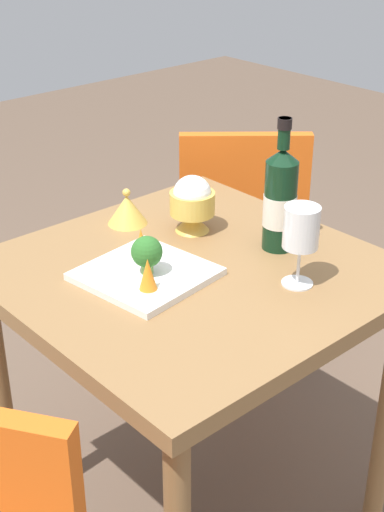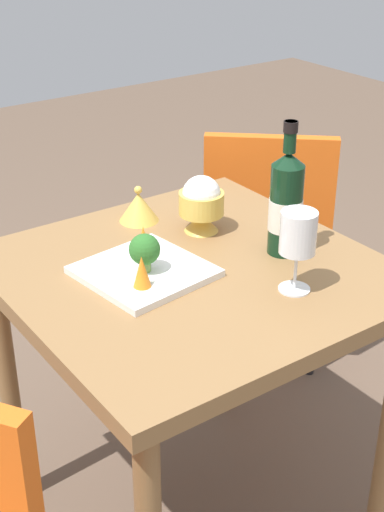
{
  "view_description": "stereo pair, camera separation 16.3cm",
  "coord_description": "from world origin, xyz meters",
  "px_view_note": "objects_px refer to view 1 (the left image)",
  "views": [
    {
      "loc": [
        1.08,
        -0.97,
        1.54
      ],
      "look_at": [
        0.0,
        0.0,
        0.79
      ],
      "focal_mm": 51.97,
      "sensor_mm": 36.0,
      "label": 1
    },
    {
      "loc": [
        1.18,
        -0.84,
        1.54
      ],
      "look_at": [
        0.0,
        0.0,
        0.79
      ],
      "focal_mm": 51.97,
      "sensor_mm": 36.0,
      "label": 2
    }
  ],
  "objects_px": {
    "carrot_garnish_left": "(141,242)",
    "carrot_garnish_right": "(148,274)",
    "chair_by_wall": "(241,221)",
    "broccoli_floret": "(147,253)",
    "serving_plate": "(146,274)",
    "rice_bowl_lid": "(127,209)",
    "rice_bowl": "(192,203)",
    "wine_bottle": "(280,199)",
    "wine_glass": "(301,229)"
  },
  "relations": [
    {
      "from": "chair_by_wall",
      "to": "carrot_garnish_right",
      "type": "height_order",
      "value": "chair_by_wall"
    },
    {
      "from": "wine_bottle",
      "to": "wine_glass",
      "type": "relative_size",
      "value": 1.74
    },
    {
      "from": "serving_plate",
      "to": "carrot_garnish_left",
      "type": "distance_m",
      "value": 0.09
    },
    {
      "from": "wine_glass",
      "to": "rice_bowl_lid",
      "type": "height_order",
      "value": "wine_glass"
    },
    {
      "from": "rice_bowl",
      "to": "chair_by_wall",
      "type": "bearing_deg",
      "value": 122.07
    },
    {
      "from": "carrot_garnish_left",
      "to": "carrot_garnish_right",
      "type": "height_order",
      "value": "carrot_garnish_right"
    },
    {
      "from": "chair_by_wall",
      "to": "carrot_garnish_right",
      "type": "bearing_deg",
      "value": -106.62
    },
    {
      "from": "carrot_garnish_left",
      "to": "chair_by_wall",
      "type": "bearing_deg",
      "value": 117.25
    },
    {
      "from": "wine_glass",
      "to": "chair_by_wall",
      "type": "bearing_deg",
      "value": 142.64
    },
    {
      "from": "serving_plate",
      "to": "carrot_garnish_left",
      "type": "xyz_separation_m",
      "value": [
        -0.07,
        0.04,
        0.04
      ]
    },
    {
      "from": "broccoli_floret",
      "to": "wine_bottle",
      "type": "bearing_deg",
      "value": 75.92
    },
    {
      "from": "rice_bowl",
      "to": "carrot_garnish_left",
      "type": "height_order",
      "value": "rice_bowl"
    },
    {
      "from": "wine_bottle",
      "to": "broccoli_floret",
      "type": "relative_size",
      "value": 3.63
    },
    {
      "from": "rice_bowl",
      "to": "rice_bowl_lid",
      "type": "xyz_separation_m",
      "value": [
        -0.14,
        -0.09,
        -0.04
      ]
    },
    {
      "from": "wine_glass",
      "to": "serving_plate",
      "type": "xyz_separation_m",
      "value": [
        -0.24,
        -0.22,
        -0.12
      ]
    },
    {
      "from": "rice_bowl_lid",
      "to": "serving_plate",
      "type": "relative_size",
      "value": 0.36
    },
    {
      "from": "wine_glass",
      "to": "carrot_garnish_right",
      "type": "bearing_deg",
      "value": -122.98
    },
    {
      "from": "broccoli_floret",
      "to": "carrot_garnish_left",
      "type": "height_order",
      "value": "broccoli_floret"
    },
    {
      "from": "rice_bowl_lid",
      "to": "carrot_garnish_right",
      "type": "bearing_deg",
      "value": -30.61
    },
    {
      "from": "wine_bottle",
      "to": "rice_bowl",
      "type": "bearing_deg",
      "value": -156.8
    },
    {
      "from": "serving_plate",
      "to": "chair_by_wall",
      "type": "bearing_deg",
      "value": 119.96
    },
    {
      "from": "broccoli_floret",
      "to": "carrot_garnish_left",
      "type": "distance_m",
      "value": 0.09
    },
    {
      "from": "rice_bowl_lid",
      "to": "broccoli_floret",
      "type": "bearing_deg",
      "value": -29.12
    },
    {
      "from": "carrot_garnish_left",
      "to": "carrot_garnish_right",
      "type": "bearing_deg",
      "value": -33.18
    },
    {
      "from": "rice_bowl_lid",
      "to": "serving_plate",
      "type": "distance_m",
      "value": 0.29
    },
    {
      "from": "chair_by_wall",
      "to": "carrot_garnish_left",
      "type": "height_order",
      "value": "chair_by_wall"
    },
    {
      "from": "wine_glass",
      "to": "carrot_garnish_left",
      "type": "relative_size",
      "value": 2.75
    },
    {
      "from": "wine_bottle",
      "to": "carrot_garnish_left",
      "type": "distance_m",
      "value": 0.33
    },
    {
      "from": "chair_by_wall",
      "to": "serving_plate",
      "type": "distance_m",
      "value": 0.87
    },
    {
      "from": "wine_bottle",
      "to": "rice_bowl_lid",
      "type": "relative_size",
      "value": 3.12
    },
    {
      "from": "chair_by_wall",
      "to": "carrot_garnish_right",
      "type": "xyz_separation_m",
      "value": [
        0.48,
        -0.77,
        0.28
      ]
    },
    {
      "from": "chair_by_wall",
      "to": "rice_bowl",
      "type": "relative_size",
      "value": 6.0
    },
    {
      "from": "wine_glass",
      "to": "carrot_garnish_left",
      "type": "xyz_separation_m",
      "value": [
        -0.3,
        -0.18,
        -0.08
      ]
    },
    {
      "from": "rice_bowl",
      "to": "serving_plate",
      "type": "height_order",
      "value": "rice_bowl"
    },
    {
      "from": "rice_bowl",
      "to": "carrot_garnish_right",
      "type": "height_order",
      "value": "rice_bowl"
    },
    {
      "from": "carrot_garnish_left",
      "to": "broccoli_floret",
      "type": "bearing_deg",
      "value": -30.09
    },
    {
      "from": "wine_bottle",
      "to": "carrot_garnish_right",
      "type": "xyz_separation_m",
      "value": [
        -0.03,
        -0.37,
        -0.07
      ]
    },
    {
      "from": "rice_bowl",
      "to": "serving_plate",
      "type": "bearing_deg",
      "value": -64.73
    },
    {
      "from": "chair_by_wall",
      "to": "rice_bowl_lid",
      "type": "distance_m",
      "value": 0.66
    },
    {
      "from": "wine_bottle",
      "to": "carrot_garnish_right",
      "type": "height_order",
      "value": "wine_bottle"
    },
    {
      "from": "chair_by_wall",
      "to": "broccoli_floret",
      "type": "xyz_separation_m",
      "value": [
        0.43,
        -0.73,
        0.3
      ]
    },
    {
      "from": "wine_bottle",
      "to": "rice_bowl_lid",
      "type": "xyz_separation_m",
      "value": [
        -0.34,
        -0.18,
        -0.08
      ]
    },
    {
      "from": "serving_plate",
      "to": "rice_bowl_lid",
      "type": "bearing_deg",
      "value": 150.51
    },
    {
      "from": "rice_bowl_lid",
      "to": "wine_bottle",
      "type": "bearing_deg",
      "value": 27.84
    },
    {
      "from": "rice_bowl",
      "to": "carrot_garnish_left",
      "type": "distance_m",
      "value": 0.2
    },
    {
      "from": "wine_glass",
      "to": "rice_bowl_lid",
      "type": "distance_m",
      "value": 0.5
    },
    {
      "from": "serving_plate",
      "to": "broccoli_floret",
      "type": "xyz_separation_m",
      "value": [
        0.01,
        -0.0,
        0.06
      ]
    },
    {
      "from": "wine_glass",
      "to": "rice_bowl",
      "type": "relative_size",
      "value": 1.26
    },
    {
      "from": "wine_glass",
      "to": "broccoli_floret",
      "type": "bearing_deg",
      "value": -135.2
    },
    {
      "from": "carrot_garnish_left",
      "to": "carrot_garnish_right",
      "type": "xyz_separation_m",
      "value": [
        0.13,
        -0.08,
        0.0
      ]
    }
  ]
}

